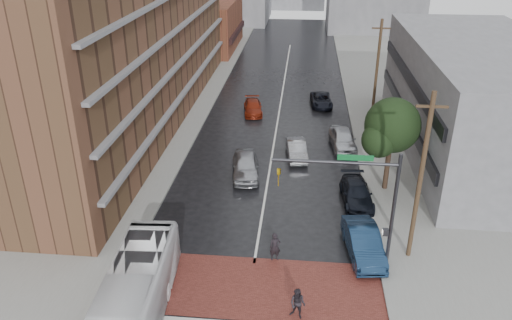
% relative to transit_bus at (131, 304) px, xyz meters
% --- Properties ---
extents(ground, '(160.00, 160.00, 0.00)m').
position_rel_transit_bus_xyz_m(ground, '(5.16, 3.08, -1.53)').
color(ground, black).
rests_on(ground, ground).
extents(crosswalk, '(14.00, 5.00, 0.02)m').
position_rel_transit_bus_xyz_m(crosswalk, '(5.16, 3.58, -1.52)').
color(crosswalk, maroon).
rests_on(crosswalk, ground).
extents(sidewalk_west, '(9.00, 90.00, 0.15)m').
position_rel_transit_bus_xyz_m(sidewalk_west, '(-6.34, 28.08, -1.45)').
color(sidewalk_west, gray).
rests_on(sidewalk_west, ground).
extents(sidewalk_east, '(9.00, 90.00, 0.15)m').
position_rel_transit_bus_xyz_m(sidewalk_east, '(16.66, 28.08, -1.45)').
color(sidewalk_east, gray).
rests_on(sidewalk_east, ground).
extents(storefront_west, '(8.00, 16.00, 7.00)m').
position_rel_transit_bus_xyz_m(storefront_west, '(-6.84, 57.08, 1.97)').
color(storefront_west, brown).
rests_on(storefront_west, ground).
extents(building_east, '(11.00, 26.00, 9.00)m').
position_rel_transit_bus_xyz_m(building_east, '(21.66, 23.08, 2.97)').
color(building_east, gray).
rests_on(building_east, ground).
extents(street_tree, '(4.20, 4.10, 6.90)m').
position_rel_transit_bus_xyz_m(street_tree, '(13.68, 15.12, 3.21)').
color(street_tree, '#332319').
rests_on(street_tree, ground).
extents(signal_mast, '(6.50, 0.30, 7.20)m').
position_rel_transit_bus_xyz_m(signal_mast, '(11.01, 5.58, 3.20)').
color(signal_mast, '#2D2D33').
rests_on(signal_mast, ground).
extents(utility_pole_near, '(1.60, 0.26, 10.00)m').
position_rel_transit_bus_xyz_m(utility_pole_near, '(13.96, 7.08, 3.61)').
color(utility_pole_near, '#473321').
rests_on(utility_pole_near, ground).
extents(utility_pole_far, '(1.60, 0.26, 10.00)m').
position_rel_transit_bus_xyz_m(utility_pole_far, '(13.96, 27.08, 3.61)').
color(utility_pole_far, '#473321').
rests_on(utility_pole_far, ground).
extents(transit_bus, '(3.24, 11.10, 3.05)m').
position_rel_transit_bus_xyz_m(transit_bus, '(0.00, 0.00, 0.00)').
color(transit_bus, silver).
rests_on(transit_bus, ground).
extents(pedestrian_a, '(0.72, 0.57, 1.73)m').
position_rel_transit_bus_xyz_m(pedestrian_a, '(6.31, 6.08, -0.66)').
color(pedestrian_a, black).
rests_on(pedestrian_a, ground).
extents(pedestrian_b, '(0.98, 0.88, 1.67)m').
position_rel_transit_bus_xyz_m(pedestrian_b, '(7.69, 1.58, -0.69)').
color(pedestrian_b, black).
rests_on(pedestrian_b, ground).
extents(car_travel_a, '(2.60, 5.12, 1.67)m').
position_rel_transit_bus_xyz_m(car_travel_a, '(3.41, 16.24, -0.69)').
color(car_travel_a, '#A1A2A9').
rests_on(car_travel_a, ground).
extents(car_travel_b, '(2.02, 4.38, 1.39)m').
position_rel_transit_bus_xyz_m(car_travel_b, '(7.18, 19.86, -0.83)').
color(car_travel_b, '#A3A5AA').
rests_on(car_travel_b, ground).
extents(car_travel_c, '(2.37, 4.53, 1.25)m').
position_rel_transit_bus_xyz_m(car_travel_c, '(2.55, 29.82, -0.90)').
color(car_travel_c, maroon).
rests_on(car_travel_c, ground).
extents(suv_travel, '(2.42, 4.65, 1.25)m').
position_rel_transit_bus_xyz_m(suv_travel, '(9.42, 32.81, -0.90)').
color(suv_travel, black).
rests_on(suv_travel, ground).
extents(car_parked_near, '(2.38, 5.17, 1.64)m').
position_rel_transit_bus_xyz_m(car_parked_near, '(11.35, 7.08, -0.71)').
color(car_parked_near, '#142B48').
rests_on(car_parked_near, ground).
extents(car_parked_mid, '(2.29, 4.89, 1.38)m').
position_rel_transit_bus_xyz_m(car_parked_mid, '(11.46, 13.08, -0.84)').
color(car_parked_mid, black).
rests_on(car_parked_mid, ground).
extents(car_parked_far, '(2.50, 5.05, 1.65)m').
position_rel_transit_bus_xyz_m(car_parked_far, '(11.02, 22.14, -0.70)').
color(car_parked_far, '#B7BAC0').
rests_on(car_parked_far, ground).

